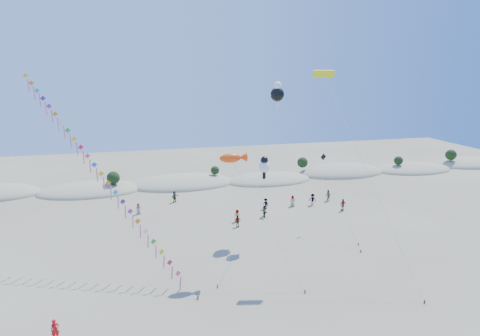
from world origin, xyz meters
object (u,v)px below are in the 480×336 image
at_px(kite_train, 95,167).
at_px(fish_kite, 233,158).
at_px(parafoil_kite, 326,78).
at_px(flyer_foreground, 55,330).

xyz_separation_m(kite_train, fish_kite, (13.67, -4.29, 1.12)).
bearing_deg(parafoil_kite, kite_train, 170.51).
relative_size(fish_kite, parafoil_kite, 0.60).
relative_size(kite_train, flyer_foreground, 11.79).
distance_m(parafoil_kite, flyer_foreground, 33.25).
xyz_separation_m(kite_train, flyer_foreground, (-2.49, -13.06, -9.70)).
relative_size(kite_train, fish_kite, 1.66).
bearing_deg(flyer_foreground, kite_train, 56.64).
xyz_separation_m(parafoil_kite, flyer_foreground, (-26.01, -9.13, -18.60)).
bearing_deg(parafoil_kite, flyer_foreground, -160.66).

